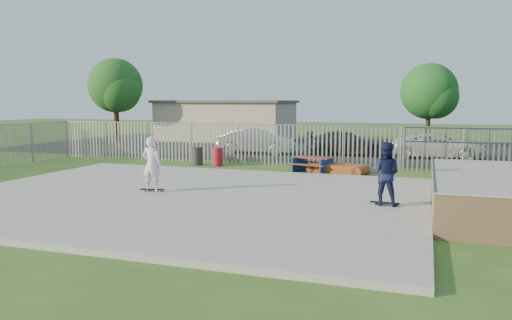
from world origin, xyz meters
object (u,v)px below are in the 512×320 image
(skater_navy, at_px, (385,174))
(skater_white, at_px, (152,164))
(trash_bin_grey, at_px, (197,156))
(car_dark, at_px, (347,143))
(car_silver, at_px, (256,141))
(car_white, at_px, (438,146))
(trash_bin_red, at_px, (217,157))
(picnic_table, at_px, (313,165))
(tree_left, at_px, (115,86))
(funbox, at_px, (338,169))
(tree_mid, at_px, (429,91))

(skater_navy, relative_size, skater_white, 1.00)
(trash_bin_grey, xyz_separation_m, car_dark, (6.26, 6.87, 0.26))
(car_silver, bearing_deg, car_white, -90.16)
(car_dark, bearing_deg, car_silver, 94.56)
(trash_bin_grey, relative_size, skater_white, 0.49)
(trash_bin_red, distance_m, skater_navy, 11.37)
(car_silver, xyz_separation_m, car_white, (10.18, 1.04, -0.06))
(skater_navy, bearing_deg, car_white, -90.28)
(trash_bin_grey, xyz_separation_m, car_white, (11.26, 6.88, 0.26))
(trash_bin_red, relative_size, trash_bin_grey, 1.01)
(picnic_table, height_order, trash_bin_red, trash_bin_red)
(car_white, bearing_deg, tree_left, 80.70)
(trash_bin_red, xyz_separation_m, car_white, (10.18, 6.88, 0.25))
(car_silver, bearing_deg, funbox, -143.80)
(funbox, distance_m, trash_bin_grey, 7.13)
(tree_left, distance_m, skater_navy, 28.83)
(trash_bin_grey, distance_m, tree_mid, 16.67)
(car_dark, relative_size, tree_left, 0.73)
(picnic_table, relative_size, trash_bin_grey, 2.20)
(funbox, relative_size, trash_bin_red, 2.64)
(car_silver, xyz_separation_m, skater_navy, (8.48, -13.39, 0.29))
(trash_bin_red, xyz_separation_m, car_silver, (-0.00, 5.84, 0.32))
(tree_mid, relative_size, skater_white, 3.07)
(trash_bin_red, bearing_deg, skater_white, -82.48)
(funbox, relative_size, tree_left, 0.37)
(trash_bin_red, distance_m, tree_left, 17.72)
(funbox, distance_m, car_white, 8.74)
(skater_white, bearing_deg, car_dark, -107.96)
(picnic_table, relative_size, tree_left, 0.30)
(car_silver, height_order, skater_navy, skater_navy)
(trash_bin_grey, height_order, tree_left, tree_left)
(tree_mid, height_order, skater_navy, tree_mid)
(car_dark, relative_size, car_white, 0.96)
(trash_bin_red, distance_m, tree_mid, 16.00)
(tree_left, relative_size, skater_white, 3.54)
(funbox, relative_size, trash_bin_grey, 2.65)
(trash_bin_red, height_order, skater_white, skater_white)
(trash_bin_grey, xyz_separation_m, skater_navy, (9.56, -7.55, 0.61))
(tree_left, distance_m, tree_mid, 22.92)
(car_silver, bearing_deg, picnic_table, -149.40)
(trash_bin_red, bearing_deg, funbox, -7.50)
(funbox, relative_size, tree_mid, 0.42)
(tree_left, relative_size, tree_mid, 1.15)
(trash_bin_grey, bearing_deg, skater_white, -74.88)
(funbox, bearing_deg, picnic_table, -165.97)
(picnic_table, distance_m, funbox, 1.13)
(picnic_table, xyz_separation_m, funbox, (1.12, -0.05, -0.14))
(skater_white, bearing_deg, car_silver, -87.83)
(trash_bin_red, xyz_separation_m, trash_bin_grey, (-1.08, -0.00, -0.00))
(car_silver, distance_m, car_dark, 5.28)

